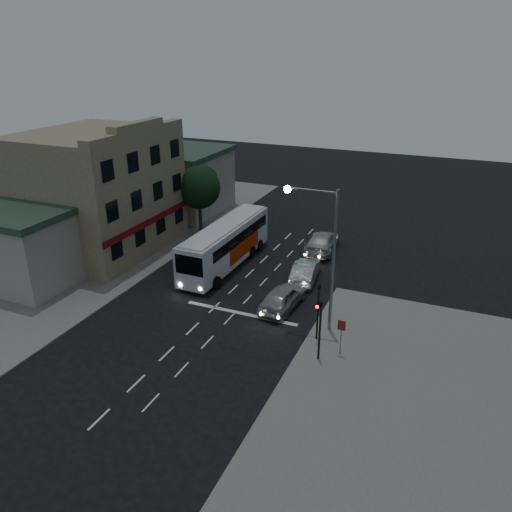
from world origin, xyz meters
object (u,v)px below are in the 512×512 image
at_px(car_sedan_a, 305,271).
at_px(streetlight, 324,244).
at_px(tour_bus, 226,243).
at_px(traffic_signal_main, 318,305).
at_px(street_tree, 199,186).
at_px(regulatory_sign, 341,332).
at_px(car_sedan_b, 322,242).
at_px(car_suv, 283,297).
at_px(traffic_signal_side, 320,324).

bearing_deg(car_sedan_a, streetlight, 107.80).
bearing_deg(tour_bus, car_sedan_a, -0.44).
height_order(traffic_signal_main, streetlight, streetlight).
relative_size(streetlight, street_tree, 1.45).
xyz_separation_m(traffic_signal_main, street_tree, (-15.81, 14.25, 2.08)).
bearing_deg(streetlight, regulatory_sign, -51.25).
bearing_deg(car_sedan_b, car_suv, 87.48).
height_order(car_suv, car_sedan_a, car_suv).
bearing_deg(car_suv, tour_bus, -31.64).
bearing_deg(streetlight, tour_bus, 146.35).
bearing_deg(car_sedan_a, traffic_signal_main, 105.27).
height_order(car_sedan_a, traffic_signal_side, traffic_signal_side).
distance_m(car_sedan_a, traffic_signal_main, 8.53).
relative_size(car_sedan_a, car_sedan_b, 0.82).
relative_size(car_sedan_b, streetlight, 0.63).
bearing_deg(regulatory_sign, tour_bus, 142.66).
bearing_deg(traffic_signal_main, car_sedan_b, 104.85).
bearing_deg(traffic_signal_main, regulatory_sign, -30.84).
bearing_deg(street_tree, car_suv, -41.91).
distance_m(car_suv, regulatory_sign, 6.47).
height_order(car_sedan_b, regulatory_sign, regulatory_sign).
relative_size(car_sedan_a, streetlight, 0.52).
bearing_deg(tour_bus, street_tree, 133.43).
relative_size(car_sedan_a, traffic_signal_main, 1.14).
bearing_deg(regulatory_sign, traffic_signal_side, -136.08).
relative_size(tour_bus, traffic_signal_side, 2.84).
distance_m(traffic_signal_side, regulatory_sign, 1.61).
xyz_separation_m(tour_bus, street_tree, (-5.84, 6.36, 2.58)).
xyz_separation_m(tour_bus, car_sedan_b, (6.26, 6.10, -1.10)).
bearing_deg(traffic_signal_main, streetlight, 100.20).
bearing_deg(regulatory_sign, car_suv, 141.08).
xyz_separation_m(car_sedan_a, regulatory_sign, (4.91, -8.75, 0.82)).
relative_size(tour_bus, car_sedan_a, 2.48).
xyz_separation_m(car_suv, car_sedan_a, (0.09, 4.71, -0.04)).
height_order(car_suv, car_sedan_b, car_sedan_b).
bearing_deg(car_suv, car_sedan_a, -86.68).
xyz_separation_m(car_suv, traffic_signal_main, (3.30, -3.02, 1.61)).
distance_m(traffic_signal_side, street_tree, 23.24).
relative_size(traffic_signal_main, street_tree, 0.66).
bearing_deg(street_tree, regulatory_sign, -41.08).
distance_m(car_suv, streetlight, 6.00).
relative_size(regulatory_sign, street_tree, 0.35).
distance_m(traffic_signal_main, street_tree, 21.38).
distance_m(traffic_signal_main, streetlight, 3.61).
bearing_deg(car_sedan_b, streetlight, 100.72).
bearing_deg(traffic_signal_side, tour_bus, 137.24).
xyz_separation_m(traffic_signal_main, streetlight, (-0.26, 1.42, 3.31)).
height_order(car_sedan_a, streetlight, streetlight).
xyz_separation_m(tour_bus, regulatory_sign, (11.67, -8.90, -0.33)).
relative_size(car_suv, car_sedan_a, 1.02).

